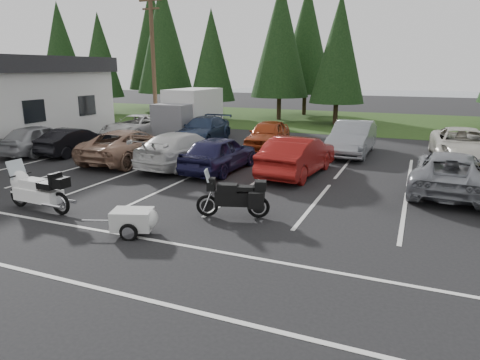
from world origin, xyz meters
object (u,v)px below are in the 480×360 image
object	(u,v)px
car_far_4	(462,145)
adventure_motorcycle	(233,193)
car_near_4	(220,153)
touring_motorcycle	(38,187)
car_near_0	(39,139)
car_far_3	(352,138)
car_far_0	(137,127)
cargo_trailer	(133,222)
utility_pole	(153,61)
car_far_1	(203,130)
box_truck	(186,112)
car_near_2	(130,145)
car_near_3	(184,149)
car_near_6	(451,172)
car_near_5	(298,156)
car_far_2	(268,134)
car_near_1	(75,141)

from	to	relation	value
car_far_4	adventure_motorcycle	xyz separation A→B (m)	(-6.71, -11.39, -0.03)
car_near_4	touring_motorcycle	xyz separation A→B (m)	(-2.84, -6.83, 0.00)
car_near_0	car_far_3	xyz separation A→B (m)	(14.71, 5.92, 0.08)
car_far_0	cargo_trailer	bearing A→B (deg)	-53.16
utility_pole	car_far_1	size ratio (longest dim) A/B	1.80
box_truck	cargo_trailer	distance (m)	17.56
car_near_4	adventure_motorcycle	distance (m)	5.83
car_near_2	car_far_0	size ratio (longest dim) A/B	1.05
car_near_3	touring_motorcycle	distance (m)	7.16
car_near_0	car_near_2	size ratio (longest dim) A/B	0.82
car_near_6	adventure_motorcycle	distance (m)	7.99
car_near_4	car_far_0	size ratio (longest dim) A/B	0.88
adventure_motorcycle	car_far_4	bearing A→B (deg)	42.10
car_near_5	adventure_motorcycle	world-z (taller)	car_near_5
car_near_2	car_near_6	size ratio (longest dim) A/B	1.03
car_near_5	car_near_6	bearing A→B (deg)	-178.66
touring_motorcycle	adventure_motorcycle	size ratio (longest dim) A/B	1.16
cargo_trailer	car_near_4	bearing A→B (deg)	77.78
car_near_0	car_far_3	size ratio (longest dim) A/B	0.88
car_far_1	car_far_2	xyz separation A→B (m)	(4.19, -0.50, 0.03)
car_near_4	car_far_3	bearing A→B (deg)	-125.38
car_far_2	car_far_3	distance (m)	4.47
car_far_3	car_near_2	bearing A→B (deg)	-147.57
box_truck	car_near_6	world-z (taller)	box_truck
car_near_5	car_near_3	bearing A→B (deg)	9.82
car_far_4	car_near_3	bearing A→B (deg)	-155.25
box_truck	car_near_5	world-z (taller)	box_truck
car_near_5	car_far_1	bearing A→B (deg)	-32.65
car_far_0	car_far_4	world-z (taller)	car_far_4
car_near_3	car_far_0	bearing A→B (deg)	-36.29
car_near_3	car_far_2	world-z (taller)	car_near_3
car_near_4	car_far_0	world-z (taller)	car_near_4
car_near_5	car_far_4	world-z (taller)	car_near_5
car_far_0	adventure_motorcycle	world-z (taller)	adventure_motorcycle
car_near_1	car_near_2	distance (m)	3.63
car_near_3	car_far_2	distance (m)	5.95
box_truck	car_near_5	distance (m)	12.47
car_near_0	car_near_5	distance (m)	13.33
utility_pole	box_truck	bearing A→B (deg)	14.04
car_near_5	adventure_motorcycle	bearing A→B (deg)	91.98
car_near_1	car_near_5	xyz separation A→B (m)	(11.56, 0.06, 0.14)
car_far_0	car_far_3	world-z (taller)	car_far_3
box_truck	car_far_0	size ratio (longest dim) A/B	1.10
cargo_trailer	car_near_2	bearing A→B (deg)	107.32
cargo_trailer	adventure_motorcycle	xyz separation A→B (m)	(1.86, 2.25, 0.38)
car_near_6	car_far_4	world-z (taller)	car_far_4
box_truck	adventure_motorcycle	size ratio (longest dim) A/B	2.36
box_truck	car_far_1	size ratio (longest dim) A/B	1.12
car_far_1	car_far_4	world-z (taller)	car_far_4
adventure_motorcycle	utility_pole	bearing A→B (deg)	113.32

